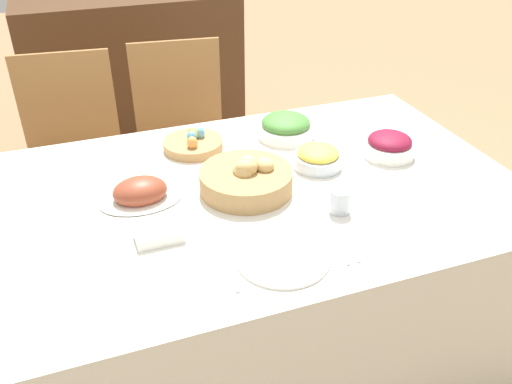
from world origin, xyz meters
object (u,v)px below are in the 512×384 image
(chair_far_left, at_px, (74,155))
(beet_salad_bowl, at_px, (389,145))
(bread_basket, at_px, (246,179))
(pineapple_bowl, at_px, (318,157))
(knife, at_px, (334,246))
(dinner_plate, at_px, (282,257))
(drinking_cup, at_px, (340,201))
(egg_basket, at_px, (193,143))
(ham_platter, at_px, (140,193))
(chair_far_center, at_px, (183,138))
(fork, at_px, (228,270))
(butter_dish, at_px, (159,235))
(spoon, at_px, (343,243))
(green_salad_bowl, at_px, (286,127))
(sideboard, at_px, (136,76))

(chair_far_left, distance_m, beet_salad_bowl, 1.39)
(chair_far_left, bearing_deg, bread_basket, -54.10)
(pineapple_bowl, relative_size, beet_salad_bowl, 0.92)
(pineapple_bowl, distance_m, knife, 0.45)
(dinner_plate, distance_m, drinking_cup, 0.29)
(egg_basket, height_order, ham_platter, egg_basket)
(chair_far_center, bearing_deg, fork, -90.82)
(dinner_plate, distance_m, fork, 0.15)
(beet_salad_bowl, height_order, knife, beet_salad_bowl)
(bread_basket, xyz_separation_m, ham_platter, (-0.33, 0.06, -0.02))
(butter_dish, bearing_deg, spoon, -22.24)
(egg_basket, relative_size, drinking_cup, 2.85)
(pineapple_bowl, bearing_deg, spoon, -106.04)
(chair_far_left, height_order, butter_dish, chair_far_left)
(chair_far_left, bearing_deg, chair_far_center, 5.88)
(fork, xyz_separation_m, spoon, (0.34, 0.00, 0.00))
(chair_far_left, relative_size, egg_basket, 4.26)
(green_salad_bowl, height_order, spoon, green_salad_bowl)
(egg_basket, distance_m, drinking_cup, 0.64)
(dinner_plate, relative_size, spoon, 1.46)
(sideboard, xyz_separation_m, egg_basket, (-0.01, -1.55, 0.27))
(ham_platter, height_order, drinking_cup, same)
(sideboard, height_order, green_salad_bowl, sideboard)
(pineapple_bowl, height_order, fork, pineapple_bowl)
(sideboard, bearing_deg, bread_basket, -87.63)
(drinking_cup, bearing_deg, chair_far_center, 102.27)
(sideboard, relative_size, butter_dish, 9.64)
(ham_platter, relative_size, green_salad_bowl, 1.20)
(chair_far_center, height_order, dinner_plate, chair_far_center)
(pineapple_bowl, bearing_deg, fork, -137.27)
(egg_basket, distance_m, green_salad_bowl, 0.36)
(ham_platter, bearing_deg, beet_salad_bowl, -0.40)
(beet_salad_bowl, xyz_separation_m, butter_dish, (-0.88, -0.22, -0.02))
(green_salad_bowl, relative_size, spoon, 1.23)
(spoon, height_order, butter_dish, butter_dish)
(pineapple_bowl, relative_size, butter_dish, 1.27)
(sideboard, distance_m, ham_platter, 1.87)
(chair_far_left, relative_size, butter_dish, 7.00)
(green_salad_bowl, bearing_deg, ham_platter, -156.34)
(fork, distance_m, knife, 0.31)
(pineapple_bowl, relative_size, knife, 0.95)
(chair_far_left, xyz_separation_m, butter_dish, (0.20, -1.06, 0.24))
(pineapple_bowl, bearing_deg, green_salad_bowl, 92.75)
(dinner_plate, bearing_deg, knife, 0.00)
(pineapple_bowl, bearing_deg, ham_platter, -179.42)
(fork, bearing_deg, sideboard, 88.39)
(dinner_plate, bearing_deg, green_salad_bowl, 66.70)
(pineapple_bowl, relative_size, dinner_plate, 0.65)
(chair_far_left, distance_m, ham_platter, 0.89)
(green_salad_bowl, bearing_deg, beet_salad_bowl, -43.12)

